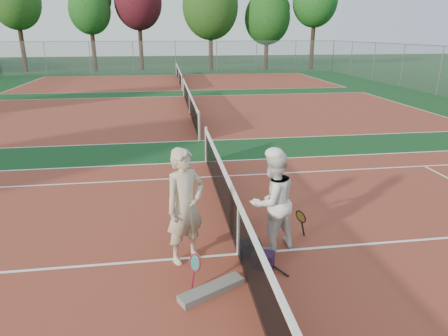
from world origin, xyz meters
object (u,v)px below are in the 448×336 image
(racket_red, at_px, (195,272))
(racket_spare, at_px, (266,263))
(player_a, at_px, (185,206))
(net_main, at_px, (239,229))
(water_bottle, at_px, (258,254))
(sports_bag_navy, at_px, (250,249))
(player_b, at_px, (272,202))
(racket_black_held, at_px, (300,224))
(sports_bag_purple, at_px, (263,260))

(racket_red, relative_size, racket_spare, 1.00)
(racket_spare, bearing_deg, player_a, 33.69)
(net_main, xyz_separation_m, racket_red, (-0.84, -0.91, -0.21))
(racket_spare, bearing_deg, water_bottle, -6.05)
(sports_bag_navy, distance_m, water_bottle, 0.23)
(player_a, bearing_deg, water_bottle, -43.91)
(player_a, height_order, player_b, player_a)
(player_a, distance_m, sports_bag_navy, 1.42)
(player_b, xyz_separation_m, sports_bag_navy, (-0.43, -0.21, -0.79))
(net_main, distance_m, racket_red, 1.26)
(player_a, relative_size, sports_bag_navy, 5.52)
(racket_black_held, bearing_deg, sports_bag_purple, 12.44)
(sports_bag_navy, bearing_deg, racket_red, -141.46)
(sports_bag_purple, distance_m, water_bottle, 0.20)
(racket_red, distance_m, water_bottle, 1.31)
(net_main, distance_m, player_b, 0.77)
(racket_red, relative_size, sports_bag_navy, 1.62)
(net_main, distance_m, sports_bag_purple, 0.69)
(player_a, xyz_separation_m, sports_bag_purple, (1.26, -0.47, -0.87))
(racket_red, bearing_deg, player_a, 57.98)
(racket_black_held, bearing_deg, racket_spare, 13.61)
(player_b, height_order, racket_spare, player_b)
(player_a, bearing_deg, player_b, -26.02)
(net_main, height_order, racket_red, net_main)
(racket_spare, xyz_separation_m, water_bottle, (-0.11, 0.17, 0.09))
(sports_bag_purple, height_order, water_bottle, water_bottle)
(water_bottle, bearing_deg, racket_red, -151.26)
(player_b, bearing_deg, player_a, -17.92)
(net_main, height_order, water_bottle, net_main)
(racket_spare, relative_size, sports_bag_navy, 1.62)
(water_bottle, bearing_deg, sports_bag_navy, 115.93)
(racket_black_held, bearing_deg, net_main, -12.92)
(sports_bag_navy, bearing_deg, net_main, 158.05)
(sports_bag_navy, relative_size, sports_bag_purple, 1.04)
(player_a, relative_size, racket_red, 3.42)
(racket_red, bearing_deg, player_b, -2.00)
(racket_red, xyz_separation_m, water_bottle, (1.14, 0.62, -0.15))
(player_a, bearing_deg, sports_bag_purple, -51.91)
(racket_red, bearing_deg, water_bottle, -8.56)
(player_a, height_order, sports_bag_navy, player_a)
(player_b, distance_m, racket_black_held, 0.97)
(net_main, relative_size, player_b, 5.87)
(racket_red, distance_m, racket_black_held, 2.52)
(racket_black_held, xyz_separation_m, sports_bag_purple, (-0.95, -0.92, -0.15))
(player_b, bearing_deg, sports_bag_purple, 41.19)
(sports_bag_navy, xyz_separation_m, sports_bag_purple, (0.14, -0.40, -0.00))
(player_b, relative_size, sports_bag_navy, 5.09)
(sports_bag_purple, bearing_deg, racket_spare, 23.25)
(racket_red, distance_m, sports_bag_purple, 1.26)
(sports_bag_purple, bearing_deg, net_main, 124.87)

